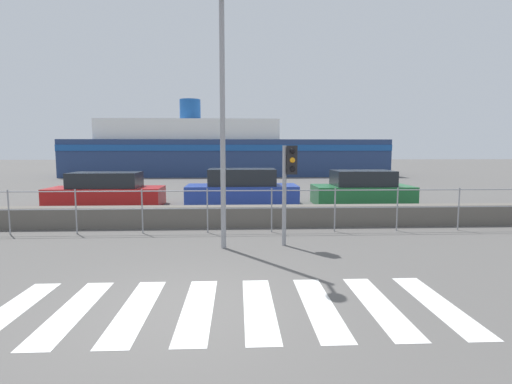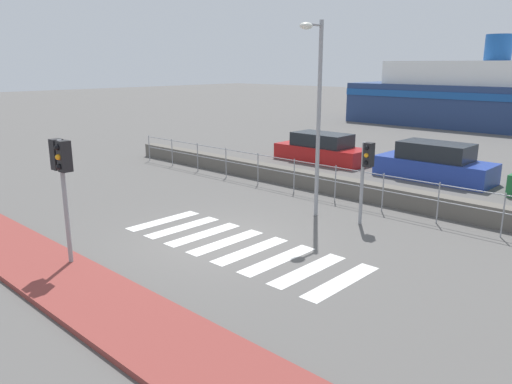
# 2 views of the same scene
# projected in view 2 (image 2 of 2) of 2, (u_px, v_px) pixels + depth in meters

# --- Properties ---
(ground_plane) EXTENTS (160.00, 160.00, 0.00)m
(ground_plane) POSITION_uv_depth(u_px,v_px,m) (220.00, 240.00, 13.26)
(ground_plane) COLOR #565451
(sidewalk_brick) EXTENTS (24.00, 1.80, 0.12)m
(sidewalk_brick) POSITION_uv_depth(u_px,v_px,m) (75.00, 286.00, 10.35)
(sidewalk_brick) COLOR brown
(sidewalk_brick) RESTS_ON ground_plane
(crosswalk) EXTENTS (6.75, 2.40, 0.01)m
(crosswalk) POSITION_uv_depth(u_px,v_px,m) (238.00, 246.00, 12.80)
(crosswalk) COLOR silver
(crosswalk) RESTS_ON ground_plane
(seawall) EXTENTS (23.89, 0.55, 0.62)m
(seawall) POSITION_uv_depth(u_px,v_px,m) (349.00, 188.00, 17.57)
(seawall) COLOR #605B54
(seawall) RESTS_ON ground_plane
(harbor_fence) EXTENTS (21.54, 0.04, 1.23)m
(harbor_fence) POSITION_uv_depth(u_px,v_px,m) (336.00, 178.00, 16.83)
(harbor_fence) COLOR gray
(harbor_fence) RESTS_ON ground_plane
(traffic_light_near) EXTENTS (0.58, 0.41, 2.95)m
(traffic_light_near) POSITION_uv_depth(u_px,v_px,m) (62.00, 168.00, 10.95)
(traffic_light_near) COLOR gray
(traffic_light_near) RESTS_ON ground_plane
(traffic_light_far) EXTENTS (0.34, 0.32, 2.41)m
(traffic_light_far) POSITION_uv_depth(u_px,v_px,m) (366.00, 165.00, 14.11)
(traffic_light_far) COLOR gray
(traffic_light_far) RESTS_ON ground_plane
(streetlamp) EXTENTS (0.32, 0.98, 5.75)m
(streetlamp) POSITION_uv_depth(u_px,v_px,m) (316.00, 98.00, 14.44)
(streetlamp) COLOR gray
(streetlamp) RESTS_ON ground_plane
(parked_car_red) EXTENTS (4.56, 1.71, 1.37)m
(parked_car_red) POSITION_uv_depth(u_px,v_px,m) (322.00, 150.00, 23.78)
(parked_car_red) COLOR #B21919
(parked_car_red) RESTS_ON ground_plane
(parked_car_blue) EXTENTS (4.58, 1.80, 1.50)m
(parked_car_blue) POSITION_uv_depth(u_px,v_px,m) (434.00, 164.00, 20.08)
(parked_car_blue) COLOR #233D9E
(parked_car_blue) RESTS_ON ground_plane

